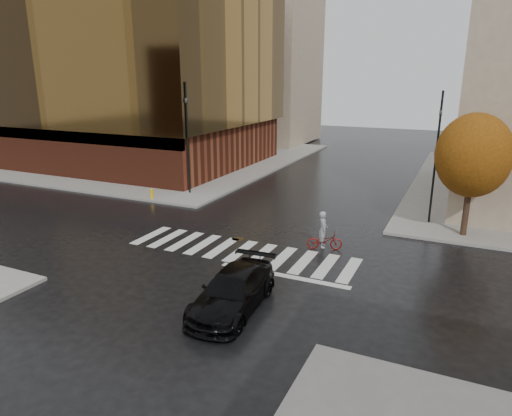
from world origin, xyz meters
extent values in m
plane|color=black|center=(0.00, 0.00, 0.00)|extent=(120.00, 120.00, 0.00)
cube|color=gray|center=(-21.00, 21.00, 0.07)|extent=(30.00, 30.00, 0.15)
cube|color=silver|center=(0.00, 0.50, 0.01)|extent=(12.00, 3.00, 0.01)
cube|color=#602717|center=(-22.00, 18.00, 2.15)|extent=(26.00, 18.00, 4.00)
cube|color=beige|center=(-22.00, 9.20, 3.65)|extent=(26.00, 0.40, 1.00)
cube|color=olive|center=(-22.00, 18.00, 10.15)|extent=(27.00, 19.00, 12.00)
cube|color=gray|center=(-16.00, 37.00, 10.15)|extent=(14.00, 12.00, 20.00)
cylinder|color=#332216|center=(10.00, 7.40, 1.55)|extent=(0.32, 0.32, 2.80)
ellipsoid|color=#9B4D0F|center=(10.00, 7.40, 4.47)|extent=(3.80, 3.80, 4.37)
imported|color=black|center=(2.38, -4.85, 0.73)|extent=(2.39, 5.16, 1.46)
imported|color=maroon|center=(3.71, 2.50, 0.46)|extent=(1.84, 1.14, 0.91)
imported|color=#9FA1A8|center=(3.61, 2.50, 1.05)|extent=(0.64, 0.79, 1.86)
cylinder|color=black|center=(-8.44, 8.96, 4.08)|extent=(0.12, 0.12, 7.86)
imported|color=black|center=(-8.44, 8.96, 6.93)|extent=(0.21, 0.17, 0.98)
cylinder|color=black|center=(8.12, 9.00, 3.90)|extent=(0.12, 0.12, 7.50)
imported|color=black|center=(8.12, 9.00, 6.62)|extent=(0.17, 0.20, 0.94)
cylinder|color=yellow|center=(-10.00, 6.50, 0.44)|extent=(0.23, 0.23, 0.57)
sphere|color=yellow|center=(-10.00, 6.50, 0.72)|extent=(0.25, 0.25, 0.25)
cylinder|color=#3D3115|center=(-0.93, 2.00, 0.01)|extent=(0.76, 0.76, 0.01)
camera|label=1|loc=(9.63, -18.44, 8.43)|focal=32.00mm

